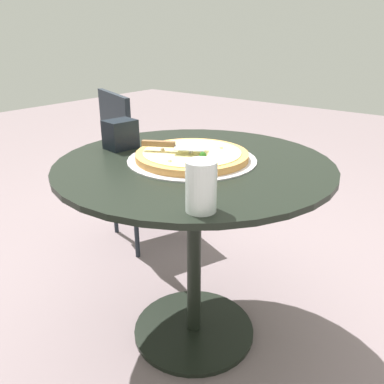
{
  "coord_description": "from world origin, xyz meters",
  "views": [
    {
      "loc": [
        -0.75,
        0.97,
        1.09
      ],
      "look_at": [
        0.01,
        -0.01,
        0.59
      ],
      "focal_mm": 36.75,
      "sensor_mm": 36.0,
      "label": 1
    }
  ],
  "objects_px": {
    "pizza_on_tray": "(192,156)",
    "napkin_dispenser": "(121,134)",
    "drinking_cup": "(201,186)",
    "patio_chair_near": "(137,157)",
    "pizza_server": "(173,145)",
    "patio_table": "(194,208)"
  },
  "relations": [
    {
      "from": "pizza_server",
      "to": "drinking_cup",
      "type": "relative_size",
      "value": 1.69
    },
    {
      "from": "patio_chair_near",
      "to": "drinking_cup",
      "type": "bearing_deg",
      "value": 143.71
    },
    {
      "from": "patio_table",
      "to": "drinking_cup",
      "type": "bearing_deg",
      "value": 130.38
    },
    {
      "from": "pizza_server",
      "to": "patio_chair_near",
      "type": "bearing_deg",
      "value": -34.4
    },
    {
      "from": "pizza_server",
      "to": "drinking_cup",
      "type": "height_order",
      "value": "drinking_cup"
    },
    {
      "from": "pizza_on_tray",
      "to": "pizza_server",
      "type": "height_order",
      "value": "pizza_server"
    },
    {
      "from": "napkin_dispenser",
      "to": "patio_chair_near",
      "type": "xyz_separation_m",
      "value": [
        0.38,
        -0.44,
        -0.26
      ]
    },
    {
      "from": "pizza_on_tray",
      "to": "patio_chair_near",
      "type": "height_order",
      "value": "patio_chair_near"
    },
    {
      "from": "patio_table",
      "to": "pizza_on_tray",
      "type": "xyz_separation_m",
      "value": [
        0.01,
        -0.01,
        0.18
      ]
    },
    {
      "from": "patio_table",
      "to": "patio_chair_near",
      "type": "relative_size",
      "value": 1.1
    },
    {
      "from": "drinking_cup",
      "to": "patio_chair_near",
      "type": "height_order",
      "value": "same"
    },
    {
      "from": "drinking_cup",
      "to": "napkin_dispenser",
      "type": "height_order",
      "value": "drinking_cup"
    },
    {
      "from": "pizza_server",
      "to": "napkin_dispenser",
      "type": "relative_size",
      "value": 1.96
    },
    {
      "from": "patio_chair_near",
      "to": "pizza_on_tray",
      "type": "bearing_deg",
      "value": 149.96
    },
    {
      "from": "pizza_on_tray",
      "to": "napkin_dispenser",
      "type": "height_order",
      "value": "napkin_dispenser"
    },
    {
      "from": "patio_chair_near",
      "to": "pizza_server",
      "type": "bearing_deg",
      "value": 145.6
    },
    {
      "from": "patio_table",
      "to": "napkin_dispenser",
      "type": "distance_m",
      "value": 0.38
    },
    {
      "from": "pizza_on_tray",
      "to": "drinking_cup",
      "type": "distance_m",
      "value": 0.4
    },
    {
      "from": "drinking_cup",
      "to": "pizza_on_tray",
      "type": "bearing_deg",
      "value": -48.64
    },
    {
      "from": "napkin_dispenser",
      "to": "patio_chair_near",
      "type": "distance_m",
      "value": 0.64
    },
    {
      "from": "patio_chair_near",
      "to": "patio_table",
      "type": "bearing_deg",
      "value": 150.1
    },
    {
      "from": "pizza_on_tray",
      "to": "pizza_server",
      "type": "bearing_deg",
      "value": 43.1
    }
  ]
}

